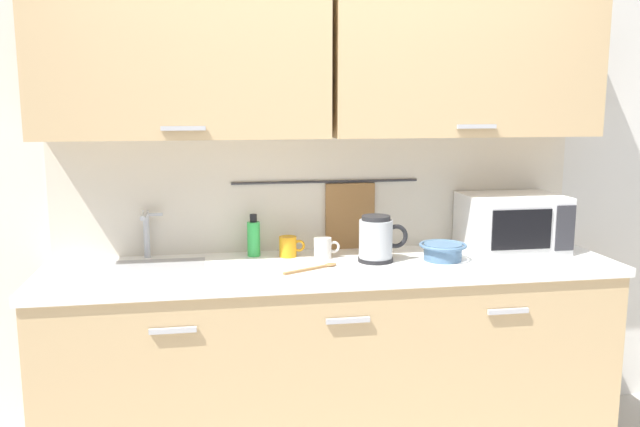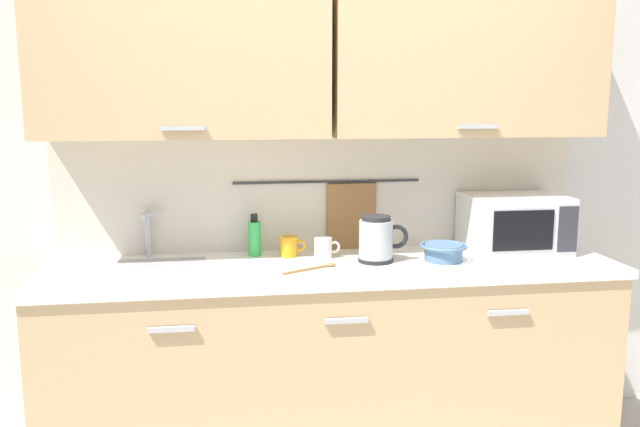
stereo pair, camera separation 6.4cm
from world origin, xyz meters
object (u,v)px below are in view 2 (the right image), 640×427
dish_soap_bottle (254,237)px  mug_near_sink (289,246)px  mixing_bowl (443,251)px  mug_by_kettle (324,248)px  wooden_spoon (316,267)px  microwave (514,223)px  electric_kettle (377,239)px

dish_soap_bottle → mug_near_sink: dish_soap_bottle is taller
mixing_bowl → mug_by_kettle: 0.54m
mug_near_sink → wooden_spoon: mug_near_sink is taller
microwave → dish_soap_bottle: bearing=175.7°
microwave → wooden_spoon: 1.01m
microwave → wooden_spoon: size_ratio=1.79×
mug_by_kettle → wooden_spoon: mug_by_kettle is taller
electric_kettle → dish_soap_bottle: 0.57m
mixing_bowl → wooden_spoon: mixing_bowl is taller
mixing_bowl → mug_by_kettle: (-0.52, 0.13, 0.00)m
electric_kettle → mixing_bowl: 0.31m
dish_soap_bottle → mug_near_sink: bearing=-15.3°
dish_soap_bottle → mug_near_sink: size_ratio=1.63×
mug_near_sink → wooden_spoon: size_ratio=0.47×
mixing_bowl → wooden_spoon: (-0.59, -0.06, -0.04)m
mixing_bowl → mug_near_sink: bearing=164.7°
electric_kettle → wooden_spoon: electric_kettle is taller
dish_soap_bottle → mug_by_kettle: dish_soap_bottle is taller
mug_by_kettle → wooden_spoon: 0.20m
electric_kettle → mug_near_sink: 0.41m
microwave → mixing_bowl: microwave is taller
mug_near_sink → dish_soap_bottle: bearing=164.7°
mixing_bowl → microwave: bearing=19.1°
mixing_bowl → mug_by_kettle: bearing=165.9°
electric_kettle → mug_by_kettle: bearing=155.3°
mug_near_sink → mug_by_kettle: size_ratio=1.00×
electric_kettle → mug_near_sink: size_ratio=1.89×
microwave → electric_kettle: size_ratio=2.03×
microwave → mug_by_kettle: microwave is taller
microwave → dish_soap_bottle: 1.24m
microwave → electric_kettle: (-0.70, -0.11, -0.03)m
electric_kettle → mug_near_sink: bearing=157.5°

